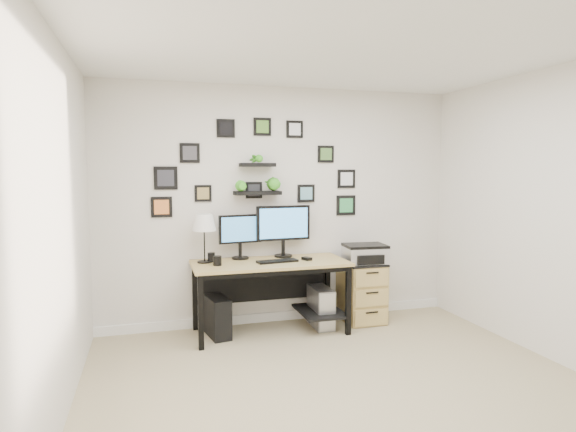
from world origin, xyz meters
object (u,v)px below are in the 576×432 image
object	(u,v)px
monitor_left	(240,233)
mug	(217,261)
pc_tower_black	(218,317)
desk	(273,272)
printer	(365,253)
pc_tower_grey	(321,307)
file_cabinet	(362,291)
table_lamp	(204,224)
monitor_right	(283,227)

from	to	relation	value
monitor_left	mug	world-z (taller)	monitor_left
monitor_left	pc_tower_black	world-z (taller)	monitor_left
desk	printer	xyz separation A→B (m)	(1.06, 0.02, 0.15)
pc_tower_grey	file_cabinet	size ratio (longest dim) A/B	0.65
table_lamp	monitor_right	bearing A→B (deg)	5.74
desk	pc_tower_black	bearing A→B (deg)	-179.33
table_lamp	pc_tower_grey	bearing A→B (deg)	-5.15
table_lamp	mug	size ratio (longest dim) A/B	5.28
table_lamp	file_cabinet	size ratio (longest dim) A/B	0.74
table_lamp	pc_tower_black	xyz separation A→B (m)	(0.11, -0.11, -0.95)
monitor_left	pc_tower_grey	bearing A→B (deg)	-13.70
mug	printer	world-z (taller)	printer
monitor_right	file_cabinet	size ratio (longest dim) A/B	0.90
monitor_left	table_lamp	xyz separation A→B (m)	(-0.39, -0.09, 0.12)
desk	file_cabinet	distance (m)	1.09
monitor_right	table_lamp	xyz separation A→B (m)	(-0.86, -0.09, 0.07)
monitor_left	monitor_right	size ratio (longest dim) A/B	0.78
monitor_right	mug	distance (m)	0.86
desk	pc_tower_grey	bearing A→B (deg)	-0.82
desk	pc_tower_black	xyz separation A→B (m)	(-0.58, -0.01, -0.42)
printer	desk	bearing A→B (deg)	-179.14
mug	file_cabinet	size ratio (longest dim) A/B	0.14
table_lamp	printer	size ratio (longest dim) A/B	1.06
monitor_left	pc_tower_black	xyz separation A→B (m)	(-0.28, -0.20, -0.82)
monitor_right	mug	bearing A→B (deg)	-160.08
desk	pc_tower_black	size ratio (longest dim) A/B	3.95
monitor_right	pc_tower_black	xyz separation A→B (m)	(-0.75, -0.20, -0.88)
mug	pc_tower_grey	world-z (taller)	mug
pc_tower_grey	monitor_left	bearing A→B (deg)	166.30
mug	file_cabinet	xyz separation A→B (m)	(1.64, 0.14, -0.46)
monitor_right	printer	size ratio (longest dim) A/B	1.28
monitor_left	printer	world-z (taller)	monitor_left
mug	pc_tower_black	world-z (taller)	mug
pc_tower_black	pc_tower_grey	bearing A→B (deg)	-9.67
table_lamp	printer	xyz separation A→B (m)	(1.76, -0.09, -0.38)
desk	pc_tower_grey	world-z (taller)	desk
pc_tower_black	file_cabinet	bearing A→B (deg)	-7.35
desk	file_cabinet	size ratio (longest dim) A/B	2.39
monitor_left	table_lamp	size ratio (longest dim) A/B	0.95
desk	printer	bearing A→B (deg)	0.86
table_lamp	printer	bearing A→B (deg)	-2.84
pc_tower_grey	file_cabinet	bearing A→B (deg)	7.35
monitor_left	file_cabinet	world-z (taller)	monitor_left
desk	table_lamp	distance (m)	0.88
pc_tower_black	table_lamp	bearing A→B (deg)	124.96
desk	file_cabinet	bearing A→B (deg)	3.18
table_lamp	mug	bearing A→B (deg)	-60.99
monitor_right	file_cabinet	xyz separation A→B (m)	(0.88, -0.13, -0.75)
pc_tower_grey	monitor_right	bearing A→B (deg)	151.68
monitor_right	printer	bearing A→B (deg)	-11.03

